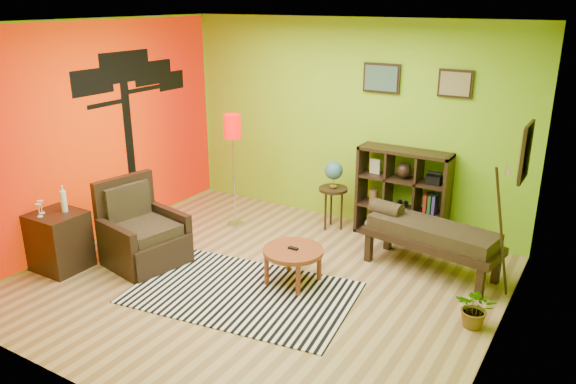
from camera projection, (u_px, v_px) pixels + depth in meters
The scene contains 11 objects.
ground at pixel (259, 282), 6.32m from camera, with size 5.00×5.00×0.00m, color tan.
room_shell at pixel (250, 124), 5.79m from camera, with size 5.04×4.54×2.82m.
zebra_rug at pixel (242, 293), 6.08m from camera, with size 2.37×1.46×0.01m, color silver.
coffee_table at pixel (293, 254), 6.19m from camera, with size 0.67×0.67×0.43m.
armchair at pixel (142, 238), 6.73m from camera, with size 0.98×0.97×1.01m.
side_cabinet at pixel (59, 240), 6.55m from camera, with size 0.58×0.53×1.01m.
floor_lamp at pixel (233, 137), 7.48m from camera, with size 0.24×0.24×1.58m.
globe_table at pixel (334, 178), 7.56m from camera, with size 0.39×0.39×0.96m.
cube_shelf at pixel (403, 194), 7.32m from camera, with size 1.20×0.35×1.20m.
bench at pixel (428, 234), 6.44m from camera, with size 1.64×0.81×0.73m.
potted_plant at pixel (476, 312), 5.41m from camera, with size 0.38×0.42×0.33m, color #26661E.
Camera 1 is at (3.19, -4.66, 3.04)m, focal length 35.00 mm.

